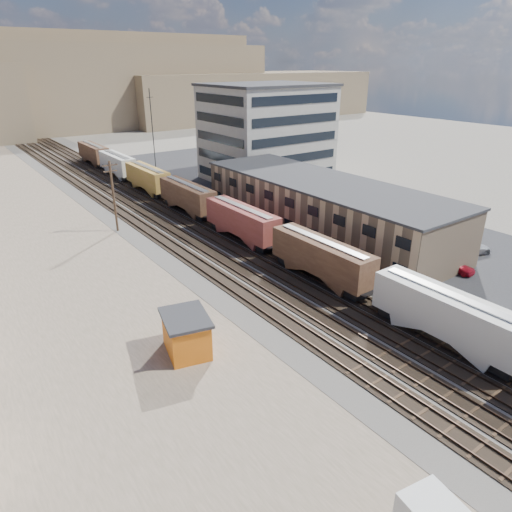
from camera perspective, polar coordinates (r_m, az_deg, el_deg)
ground at (r=41.02m, az=17.21°, el=-10.93°), size 300.00×300.00×0.00m
ballast_bed at (r=78.02m, az=-13.10°, el=5.97°), size 18.00×200.00×0.06m
dirt_yard at (r=63.71m, az=-25.90°, el=0.26°), size 24.00×180.00×0.03m
asphalt_lot at (r=77.38m, az=6.74°, el=6.27°), size 26.00×120.00×0.04m
rail_tracks at (r=77.80m, az=-13.47°, el=5.95°), size 11.40×200.00×0.24m
freight_train at (r=66.99m, az=-5.48°, el=6.14°), size 3.00×119.74×4.46m
warehouse at (r=64.78m, az=8.27°, el=6.20°), size 12.40×40.40×7.25m
office_tower at (r=94.11m, az=1.30°, el=15.19°), size 22.60×18.60×18.45m
utility_pole_north at (r=66.52m, az=-17.39°, el=7.30°), size 2.20×0.32×10.00m
radio_mast at (r=87.34m, az=-12.70°, el=13.95°), size 1.20×0.16×18.00m
hills_north at (r=189.37m, az=-28.89°, el=18.00°), size 265.00×80.00×32.00m
maintenance_shed at (r=38.30m, az=-8.69°, el=-9.58°), size 4.58×5.35×3.39m
parked_car_red at (r=56.99m, az=23.71°, el=-1.14°), size 2.04×4.36×1.44m
parked_car_silver at (r=62.99m, az=25.18°, el=0.90°), size 5.80×4.13×1.56m
parked_car_blue at (r=79.69m, az=4.43°, el=7.46°), size 5.07×6.55×1.65m
parked_car_far at (r=100.10m, az=1.34°, el=10.77°), size 3.82×5.23×1.66m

